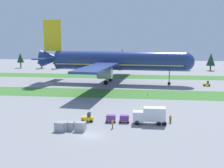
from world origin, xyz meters
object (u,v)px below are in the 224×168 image
object	(u,v)px
catering_truck	(150,115)
ground_crew_loader	(113,124)
ground_crew_marshaller	(170,118)
uld_container_3	(69,126)
uld_container_2	(80,126)
taxiway_marker_0	(94,96)
uld_container_0	(63,126)
pushback_tractor	(207,84)
airliner	(115,61)
uld_container_1	(60,126)
baggage_tug	(88,118)
cargo_dolly_lead	(111,118)
cargo_dolly_second	(124,118)
taxiway_marker_1	(148,95)

from	to	relation	value
catering_truck	ground_crew_loader	bearing A→B (deg)	116.16
ground_crew_marshaller	uld_container_3	size ratio (longest dim) A/B	0.87
uld_container_2	taxiway_marker_0	world-z (taller)	uld_container_2
uld_container_0	uld_container_2	xyz separation A→B (m)	(3.51, 0.25, -0.00)
pushback_tractor	catering_truck	bearing A→B (deg)	161.72
catering_truck	ground_crew_marshaller	xyz separation A→B (m)	(4.36, 1.60, -1.01)
ground_crew_loader	uld_container_3	size ratio (longest dim) A/B	0.87
airliner	ground_crew_loader	xyz separation A→B (m)	(6.62, -59.88, -8.31)
uld_container_0	uld_container_1	world-z (taller)	uld_container_0
baggage_tug	cargo_dolly_lead	size ratio (longest dim) A/B	1.17
airliner	uld_container_1	xyz separation A→B (m)	(-3.25, -62.64, -8.39)
uld_container_1	baggage_tug	bearing A→B (deg)	60.35
airliner	cargo_dolly_second	world-z (taller)	airliner
airliner	cargo_dolly_lead	size ratio (longest dim) A/B	34.43
baggage_tug	catering_truck	distance (m)	13.38
ground_crew_loader	uld_container_1	xyz separation A→B (m)	(-9.87, -2.76, -0.08)
cargo_dolly_second	uld_container_1	bearing A→B (deg)	119.01
cargo_dolly_second	catering_truck	distance (m)	5.54
pushback_tractor	uld_container_3	world-z (taller)	pushback_tractor
baggage_tug	pushback_tractor	xyz separation A→B (m)	(35.37, 53.10, 0.00)
catering_truck	uld_container_2	size ratio (longest dim) A/B	3.51
ground_crew_marshaller	uld_container_2	world-z (taller)	ground_crew_marshaller
baggage_tug	ground_crew_marshaller	bearing A→B (deg)	-88.12
baggage_tug	catering_truck	world-z (taller)	catering_truck
uld_container_0	taxiway_marker_1	distance (m)	41.11
cargo_dolly_second	ground_crew_marshaller	xyz separation A→B (m)	(9.77, 1.01, 0.03)
catering_truck	taxiway_marker_0	xyz separation A→B (m)	(-17.13, 26.95, -1.65)
uld_container_2	uld_container_3	world-z (taller)	uld_container_2
ground_crew_loader	taxiway_marker_1	size ratio (longest dim) A/B	3.16
catering_truck	ground_crew_marshaller	size ratio (longest dim) A/B	4.03
uld_container_2	cargo_dolly_second	bearing A→B (deg)	40.15
taxiway_marker_0	ground_crew_marshaller	bearing A→B (deg)	-49.71
taxiway_marker_0	pushback_tractor	bearing A→B (deg)	33.98
catering_truck	ground_crew_loader	distance (m)	8.43
pushback_tractor	uld_container_3	bearing A→B (deg)	151.62
airliner	cargo_dolly_second	size ratio (longest dim) A/B	34.43
baggage_tug	uld_container_1	world-z (taller)	baggage_tug
uld_container_0	uld_container_2	distance (m)	3.52
uld_container_2	cargo_dolly_lead	bearing A→B (deg)	52.40
ground_crew_marshaller	taxiway_marker_1	bearing A→B (deg)	93.19
uld_container_1	ground_crew_loader	bearing A→B (deg)	15.63
uld_container_3	catering_truck	bearing A→B (deg)	20.27
cargo_dolly_second	taxiway_marker_1	xyz separation A→B (m)	(4.96, 30.68, -0.64)
cargo_dolly_second	ground_crew_marshaller	size ratio (longest dim) A/B	1.30
catering_truck	taxiway_marker_0	distance (m)	31.98
cargo_dolly_second	catering_truck	size ratio (longest dim) A/B	0.32
catering_truck	taxiway_marker_1	bearing A→B (deg)	-0.87
uld_container_0	taxiway_marker_0	bearing A→B (deg)	90.36
uld_container_3	taxiway_marker_1	bearing A→B (deg)	67.63
uld_container_0	taxiway_marker_1	size ratio (longest dim) A/B	3.63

